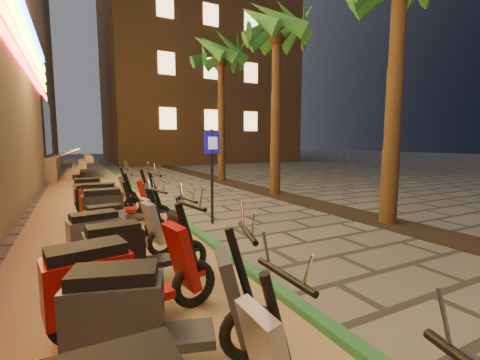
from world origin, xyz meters
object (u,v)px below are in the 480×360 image
scooter_3 (150,314)px  scooter_10 (101,199)px  scooter_9 (112,201)px  pedestrian_sign (212,163)px  scooter_5 (134,251)px  scooter_11 (98,192)px  scooter_7 (118,223)px  scooter_8 (117,209)px  scooter_6 (112,235)px  scooter_4 (118,281)px

scooter_3 → scooter_10: scooter_3 is taller
scooter_9 → scooter_10: (-0.17, 0.89, -0.07)m
pedestrian_sign → scooter_9: bearing=131.0°
scooter_5 → scooter_11: bearing=85.6°
scooter_5 → scooter_7: scooter_5 is taller
scooter_7 → scooter_8: 0.87m
pedestrian_sign → scooter_11: pedestrian_sign is taller
scooter_8 → scooter_11: size_ratio=1.06×
scooter_6 → scooter_7: scooter_6 is taller
pedestrian_sign → scooter_8: 2.34m
scooter_10 → scooter_11: scooter_11 is taller
scooter_4 → scooter_3: bearing=-87.8°
scooter_9 → scooter_11: 1.94m
scooter_4 → scooter_6: 1.91m
scooter_4 → scooter_10: scooter_4 is taller
scooter_10 → scooter_8: bearing=-81.2°
scooter_4 → scooter_8: size_ratio=1.00×
pedestrian_sign → scooter_7: size_ratio=1.48×
scooter_4 → scooter_9: bearing=75.2°
pedestrian_sign → scooter_6: size_ratio=1.33×
scooter_5 → scooter_10: 4.65m
scooter_10 → scooter_9: bearing=-75.9°
scooter_7 → scooter_4: bearing=-106.4°
scooter_4 → scooter_7: size_ratio=1.20×
scooter_3 → scooter_4: bearing=118.9°
scooter_11 → scooter_9: bearing=-83.5°
scooter_3 → scooter_9: (0.24, 5.53, 0.02)m
scooter_5 → scooter_9: 3.75m
scooter_6 → scooter_7: 1.04m
scooter_9 → scooter_5: bearing=-80.8°
scooter_10 → scooter_6: bearing=-88.5°
scooter_5 → pedestrian_sign: bearing=45.1°
scooter_4 → scooter_5: scooter_4 is taller
scooter_3 → scooter_9: scooter_9 is taller
scooter_5 → scooter_7: (0.01, 1.92, -0.05)m
scooter_8 → scooter_7: bearing=-95.5°
scooter_3 → scooter_8: (0.26, 4.55, 0.03)m
pedestrian_sign → scooter_9: pedestrian_sign is taller
scooter_6 → scooter_9: scooter_9 is taller
scooter_5 → scooter_10: size_ratio=1.04×
scooter_6 → scooter_9: 2.87m
scooter_4 → scooter_11: bearing=78.3°
pedestrian_sign → scooter_10: bearing=116.9°
scooter_5 → scooter_8: bearing=82.5°
scooter_4 → scooter_11: size_ratio=1.05×
scooter_4 → scooter_9: scooter_9 is taller
scooter_5 → scooter_9: (0.09, 3.75, 0.05)m
scooter_8 → scooter_11: bearing=94.5°
scooter_8 → scooter_11: (-0.21, 2.91, -0.03)m
scooter_11 → scooter_3: bearing=-89.6°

